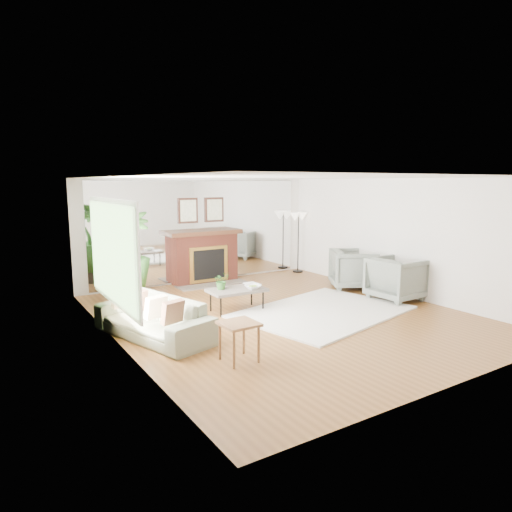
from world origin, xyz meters
TOP-DOWN VIEW (x-y plane):
  - ground at (0.00, 0.00)m, footprint 7.00×7.00m
  - wall_left at (-2.99, 0.00)m, footprint 0.02×7.00m
  - wall_right at (2.99, 0.00)m, footprint 0.02×7.00m
  - wall_back at (0.00, 3.49)m, footprint 6.00×0.02m
  - mirror_panel at (0.00, 3.47)m, footprint 5.40×0.04m
  - window_panel at (-2.96, 0.40)m, footprint 0.04×2.40m
  - fireplace at (0.00, 3.26)m, footprint 1.85×0.83m
  - area_rug at (0.71, -0.27)m, footprint 3.51×2.84m
  - coffee_table at (-0.59, 0.70)m, footprint 1.09×0.66m
  - sofa at (-2.45, 0.10)m, footprint 1.40×2.27m
  - armchair_back at (2.60, 0.89)m, footprint 1.35×1.34m
  - armchair_front at (2.60, -0.36)m, footprint 1.01×0.98m
  - side_table at (-1.80, -1.46)m, footprint 0.49×0.49m
  - potted_ficus at (-2.26, 2.12)m, footprint 1.13×1.13m
  - floor_lamp at (2.70, 3.10)m, footprint 0.53×0.29m
  - tabletop_plant at (-0.85, 0.83)m, footprint 0.31×0.27m
  - fruit_bowl at (-0.34, 0.54)m, footprint 0.30×0.30m
  - book at (-0.29, 0.83)m, footprint 0.25×0.33m

SIDE VIEW (x-z plane):
  - ground at x=0.00m, z-range 0.00..0.00m
  - area_rug at x=0.71m, z-range 0.00..0.03m
  - sofa at x=-2.45m, z-range 0.00..0.62m
  - coffee_table at x=-0.59m, z-range 0.18..0.60m
  - book at x=-0.29m, z-range 0.43..0.45m
  - armchair_front at x=2.60m, z-range 0.00..0.90m
  - armchair_back at x=2.60m, z-range 0.00..0.90m
  - side_table at x=-1.80m, z-range 0.19..0.73m
  - fruit_bowl at x=-0.34m, z-range 0.43..0.50m
  - tabletop_plant at x=-0.85m, z-range 0.43..0.76m
  - fireplace at x=0.00m, z-range -0.37..1.68m
  - potted_ficus at x=-2.26m, z-range 0.07..2.01m
  - wall_left at x=-2.99m, z-range 0.00..2.50m
  - wall_right at x=2.99m, z-range 0.00..2.50m
  - wall_back at x=0.00m, z-range 0.00..2.50m
  - mirror_panel at x=0.00m, z-range 0.05..2.45m
  - window_panel at x=-2.96m, z-range 0.60..2.10m
  - floor_lamp at x=2.70m, z-range 0.57..2.19m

